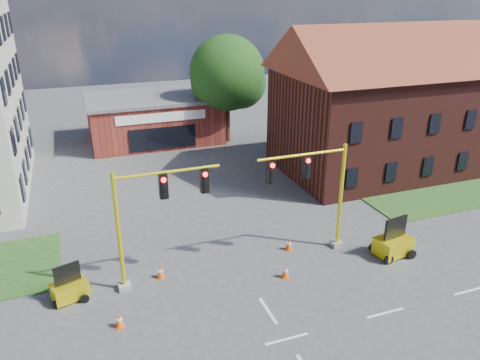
{
  "coord_description": "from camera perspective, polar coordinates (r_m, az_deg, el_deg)",
  "views": [
    {
      "loc": [
        -7.28,
        -14.13,
        13.87
      ],
      "look_at": [
        1.54,
        10.0,
        3.22
      ],
      "focal_mm": 35.0,
      "sensor_mm": 36.0,
      "label": 1
    }
  ],
  "objects": [
    {
      "name": "trailer_west",
      "position": [
        24.25,
        -20.08,
        -12.33
      ],
      "size": [
        1.84,
        1.5,
        1.81
      ],
      "rotation": [
        0.0,
        0.0,
        0.31
      ],
      "color": "yellow",
      "rests_on": "ground"
    },
    {
      "name": "townhouse_row",
      "position": [
        40.12,
        19.81,
        9.79
      ],
      "size": [
        21.0,
        11.0,
        11.5
      ],
      "color": "#481B15",
      "rests_on": "ground"
    },
    {
      "name": "cone_b",
      "position": [
        24.72,
        -9.67,
        -11.03
      ],
      "size": [
        0.4,
        0.4,
        0.7
      ],
      "color": "#EF550C",
      "rests_on": "ground"
    },
    {
      "name": "cone_d",
      "position": [
        26.89,
        5.97,
        -7.82
      ],
      "size": [
        0.4,
        0.4,
        0.7
      ],
      "color": "#EF550C",
      "rests_on": "ground"
    },
    {
      "name": "ground",
      "position": [
        21.09,
        5.71,
        -18.73
      ],
      "size": [
        120.0,
        120.0,
        0.0
      ],
      "primitive_type": "plane",
      "color": "#434346",
      "rests_on": "ground"
    },
    {
      "name": "signal_mast_west",
      "position": [
        22.64,
        -10.62,
        -3.97
      ],
      "size": [
        5.3,
        0.6,
        6.2
      ],
      "color": "gray",
      "rests_on": "ground"
    },
    {
      "name": "cone_a",
      "position": [
        22.0,
        -14.53,
        -16.29
      ],
      "size": [
        0.4,
        0.4,
        0.7
      ],
      "color": "#EF550C",
      "rests_on": "ground"
    },
    {
      "name": "brick_shop",
      "position": [
        46.21,
        -10.44,
        7.47
      ],
      "size": [
        12.4,
        8.4,
        4.3
      ],
      "color": "maroon",
      "rests_on": "ground"
    },
    {
      "name": "trailer_east",
      "position": [
        27.43,
        18.17,
        -7.43
      ],
      "size": [
        2.14,
        1.61,
        2.22
      ],
      "rotation": [
        0.0,
        0.0,
        0.17
      ],
      "color": "yellow",
      "rests_on": "ground"
    },
    {
      "name": "grass_verge_ne",
      "position": [
        36.95,
        25.34,
        -1.76
      ],
      "size": [
        14.0,
        4.0,
        0.08
      ],
      "primitive_type": "cube",
      "color": "#21481B",
      "rests_on": "ground"
    },
    {
      "name": "tree_large",
      "position": [
        44.22,
        -1.16,
        12.58
      ],
      "size": [
        7.28,
        6.93,
        9.99
      ],
      "color": "#3E2616",
      "rests_on": "ground"
    },
    {
      "name": "pickup_white",
      "position": [
        38.02,
        11.79,
        1.72
      ],
      "size": [
        5.02,
        2.6,
        1.35
      ],
      "primitive_type": "imported",
      "rotation": [
        0.0,
        0.0,
        1.5
      ],
      "color": "silver",
      "rests_on": "ground"
    },
    {
      "name": "cone_c",
      "position": [
        24.52,
        5.52,
        -11.09
      ],
      "size": [
        0.4,
        0.4,
        0.7
      ],
      "color": "#EF550C",
      "rests_on": "ground"
    },
    {
      "name": "signal_mast_east",
      "position": [
        25.28,
        9.15,
        -0.96
      ],
      "size": [
        5.3,
        0.6,
        6.2
      ],
      "color": "gray",
      "rests_on": "ground"
    }
  ]
}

